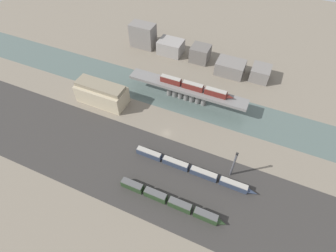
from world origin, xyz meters
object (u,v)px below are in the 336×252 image
train_yard_mid (192,170)px  signal_tower (234,164)px  train_on_bridge (195,87)px  train_yard_near (170,201)px  warehouse_building (102,93)px

train_yard_mid → signal_tower: bearing=19.1°
train_on_bridge → signal_tower: size_ratio=2.52×
signal_tower → train_yard_near: bearing=-129.3°
warehouse_building → train_on_bridge: bearing=23.5°
train_on_bridge → train_yard_mid: 47.50m
train_yard_near → train_yard_mid: bearing=80.3°
train_on_bridge → train_yard_near: bearing=-78.8°
train_yard_mid → warehouse_building: warehouse_building is taller
train_yard_near → train_yard_mid: train_yard_near is taller
train_on_bridge → train_yard_near: train_on_bridge is taller
train_yard_mid → warehouse_building: 67.17m
train_on_bridge → signal_tower: (31.68, -38.37, -2.53)m
train_yard_near → warehouse_building: bearing=145.3°
train_yard_near → warehouse_building: size_ratio=1.66×
train_yard_mid → warehouse_building: size_ratio=2.05×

